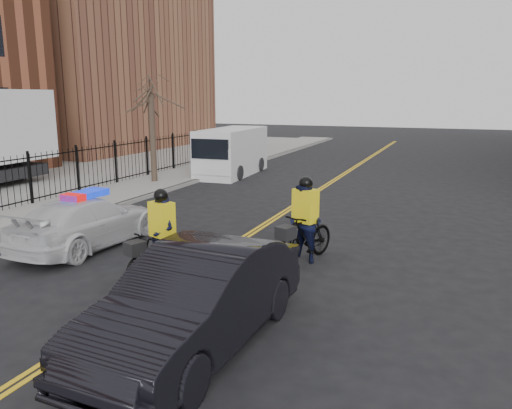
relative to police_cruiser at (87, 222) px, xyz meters
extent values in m
plane|color=black|center=(3.64, -0.82, -0.70)|extent=(120.00, 120.00, 0.00)
cube|color=gold|center=(3.56, 7.18, -0.69)|extent=(0.10, 60.00, 0.01)
cube|color=gold|center=(3.72, 7.18, -0.69)|extent=(0.10, 60.00, 0.01)
cube|color=gray|center=(-3.86, 7.18, -0.62)|extent=(3.00, 60.00, 0.15)
cube|color=gray|center=(-2.36, 7.18, -0.62)|extent=(0.20, 60.00, 0.15)
cube|color=brown|center=(-19.36, 23.18, 6.30)|extent=(14.00, 18.00, 14.00)
cylinder|color=#33261E|center=(-3.96, 9.18, 1.45)|extent=(0.28, 0.28, 4.00)
imported|color=silver|center=(0.00, 0.00, -0.01)|extent=(2.01, 4.78, 1.38)
cube|color=#0C26CC|center=(0.00, 0.00, 0.76)|extent=(0.60, 1.27, 0.16)
imported|color=black|center=(5.54, -3.85, 0.14)|extent=(1.93, 5.11, 1.66)
cube|color=silver|center=(-1.86, 13.35, 0.51)|extent=(2.45, 5.77, 2.41)
cube|color=silver|center=(-1.70, 10.89, 0.30)|extent=(2.09, 0.97, 1.26)
cube|color=black|center=(-1.67, 10.47, 0.93)|extent=(1.89, 0.22, 0.94)
cylinder|color=black|center=(-2.74, 11.61, -0.33)|extent=(0.31, 0.75, 0.73)
cylinder|color=black|center=(-0.76, 11.74, -0.33)|extent=(0.31, 0.75, 0.73)
cylinder|color=black|center=(-2.95, 14.95, -0.33)|extent=(0.31, 0.75, 0.73)
cylinder|color=black|center=(-0.97, 15.08, -0.33)|extent=(0.31, 0.75, 0.73)
cylinder|color=black|center=(-10.56, 7.57, -0.10)|extent=(0.13, 0.13, 1.19)
imported|color=black|center=(3.24, -1.27, -0.15)|extent=(1.40, 2.22, 1.10)
imported|color=black|center=(3.24, -1.27, 0.25)|extent=(0.80, 0.66, 1.89)
cube|color=yellow|center=(3.24, -1.27, 0.66)|extent=(0.63, 0.53, 0.79)
sphere|color=black|center=(3.24, -1.27, 1.20)|extent=(0.32, 0.32, 0.32)
cube|color=black|center=(2.99, -1.95, 0.16)|extent=(0.46, 0.48, 0.29)
imported|color=black|center=(5.88, 1.05, -0.06)|extent=(1.28, 2.20, 1.28)
imported|color=black|center=(5.88, 1.05, 0.29)|extent=(1.15, 1.03, 1.97)
cube|color=yellow|center=(5.88, 1.05, 0.73)|extent=(0.66, 0.55, 0.83)
sphere|color=black|center=(5.88, 1.05, 1.29)|extent=(0.33, 0.33, 0.33)
cube|color=black|center=(5.62, 0.33, 0.20)|extent=(0.47, 0.51, 0.31)
camera|label=1|loc=(9.31, -10.48, 3.35)|focal=35.00mm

